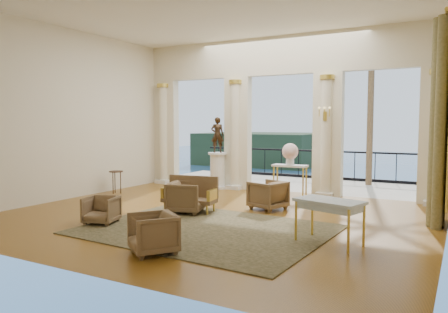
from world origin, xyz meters
The scene contains 22 objects.
floor centered at (0.00, 0.00, 0.00)m, with size 9.00×9.00×0.00m, color #53330F.
room_walls centered at (0.00, -1.12, 2.88)m, with size 9.00×9.00×9.00m.
arcade centered at (0.00, 3.82, 2.58)m, with size 9.00×0.56×4.50m.
terrace centered at (0.00, 5.80, -0.05)m, with size 10.00×3.60×0.10m, color #AEA08F.
balustrade centered at (0.00, 7.40, 0.41)m, with size 9.00×0.06×1.03m.
palm_tree centered at (2.00, 6.60, 4.09)m, with size 2.00×2.00×4.50m.
headland centered at (-30.00, 70.00, -3.00)m, with size 22.00×18.00×6.00m, color black.
sea centered at (0.00, 60.00, -6.00)m, with size 160.00×160.00×0.00m, color #225788.
curtain centered at (4.28, 1.50, 2.02)m, with size 0.33×1.40×4.09m.
wall_sconce centered at (1.40, 3.51, 2.23)m, with size 0.30×0.11×0.33m.
rug centered at (0.50, -1.13, 0.01)m, with size 4.44×3.45×0.02m, color #282D16.
armchair_a centered at (-1.61, -1.72, 0.31)m, with size 0.60×0.56×0.62m, color #453520.
armchair_b centered at (0.55, -2.80, 0.35)m, with size 0.67×0.63×0.69m, color #453520.
armchair_c centered at (0.73, 1.25, 0.37)m, with size 0.73×0.68×0.75m, color #453520.
armchair_d centered at (-0.70, -0.02, 0.39)m, with size 0.76×0.71×0.78m, color #453520.
settee centered at (-0.72, 0.19, 0.40)m, with size 1.28×0.69×0.81m.
game_table centered at (2.79, -0.95, 0.67)m, with size 1.21×0.87×0.75m.
pedestal centered at (-1.92, 3.50, 0.54)m, with size 0.61×0.61×1.11m.
statue centered at (-1.92, 3.50, 1.66)m, with size 0.40×0.26×1.09m, color black.
console_table centered at (0.60, 3.05, 0.74)m, with size 0.94×0.37×0.89m.
urn centered at (0.60, 3.05, 1.22)m, with size 0.44×0.44×0.58m.
side_table centered at (-4.00, 1.28, 0.55)m, with size 0.40×0.40×0.65m.
Camera 1 is at (4.74, -8.07, 2.03)m, focal length 35.00 mm.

